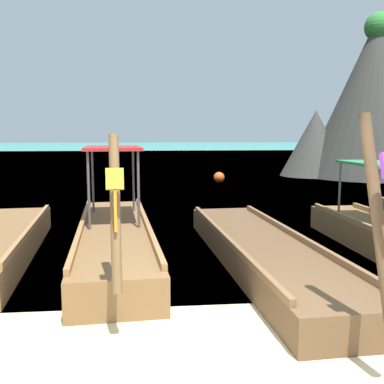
{
  "coord_description": "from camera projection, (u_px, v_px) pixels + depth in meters",
  "views": [
    {
      "loc": [
        -0.79,
        -4.02,
        2.32
      ],
      "look_at": [
        0.0,
        3.8,
        1.31
      ],
      "focal_mm": 41.93,
      "sensor_mm": 36.0,
      "label": 1
    }
  ],
  "objects": [
    {
      "name": "ground",
      "position": [
        231.0,
        375.0,
        4.34
      ],
      "size": [
        120.0,
        120.0,
        0.0
      ],
      "primitive_type": "plane",
      "color": "beige"
    },
    {
      "name": "longtail_boat_violet_ribbon",
      "position": [
        262.0,
        252.0,
        7.96
      ],
      "size": [
        1.75,
        7.39,
        2.54
      ],
      "color": "brown",
      "rests_on": "ground"
    },
    {
      "name": "mooring_buoy_near",
      "position": [
        219.0,
        177.0,
        21.44
      ],
      "size": [
        0.52,
        0.52,
        0.52
      ],
      "color": "#EA5119",
      "rests_on": "sea_water"
    },
    {
      "name": "longtail_boat_orange_ribbon",
      "position": [
        115.0,
        237.0,
        8.7
      ],
      "size": [
        1.82,
        7.11,
        2.33
      ],
      "color": "brown",
      "rests_on": "ground"
    },
    {
      "name": "karst_rock",
      "position": [
        369.0,
        101.0,
        24.27
      ],
      "size": [
        8.57,
        7.36,
        8.73
      ],
      "color": "#383833",
      "rests_on": "ground"
    },
    {
      "name": "sea_water",
      "position": [
        152.0,
        150.0,
        65.32
      ],
      "size": [
        120.0,
        120.0,
        0.0
      ],
      "primitive_type": "plane",
      "color": "#2DB29E",
      "rests_on": "ground"
    }
  ]
}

